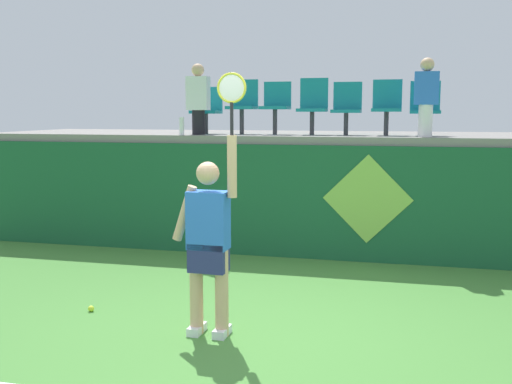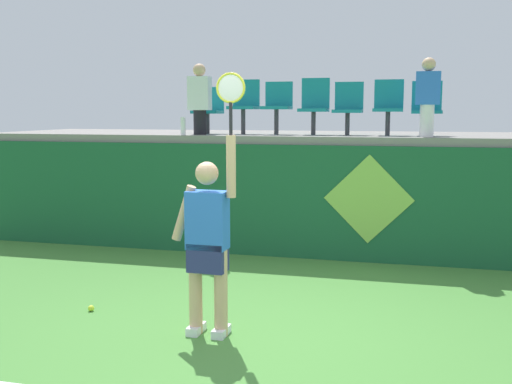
{
  "view_description": "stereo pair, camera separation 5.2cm",
  "coord_description": "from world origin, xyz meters",
  "px_view_note": "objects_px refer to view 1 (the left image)",
  "views": [
    {
      "loc": [
        1.43,
        -5.36,
        2.15
      ],
      "look_at": [
        -0.18,
        1.18,
        1.25
      ],
      "focal_mm": 42.42,
      "sensor_mm": 36.0,
      "label": 1
    },
    {
      "loc": [
        1.49,
        -5.34,
        2.15
      ],
      "look_at": [
        -0.18,
        1.18,
        1.25
      ],
      "focal_mm": 42.42,
      "sensor_mm": 36.0,
      "label": 2
    }
  ],
  "objects_px": {
    "stadium_chair_1": "(243,103)",
    "stadium_chair_6": "(425,106)",
    "stadium_chair_2": "(276,104)",
    "spectator_1": "(198,98)",
    "water_bottle": "(182,126)",
    "tennis_player": "(209,239)",
    "stadium_chair_5": "(387,105)",
    "tennis_ball": "(91,309)",
    "stadium_chair_4": "(347,106)",
    "spectator_0": "(426,96)",
    "stadium_chair_0": "(207,108)",
    "stadium_chair_3": "(313,104)"
  },
  "relations": [
    {
      "from": "stadium_chair_1",
      "to": "stadium_chair_6",
      "type": "xyz_separation_m",
      "value": [
        2.82,
        0.0,
        -0.06
      ]
    },
    {
      "from": "stadium_chair_2",
      "to": "spectator_1",
      "type": "xyz_separation_m",
      "value": [
        -1.15,
        -0.44,
        0.09
      ]
    },
    {
      "from": "stadium_chair_1",
      "to": "water_bottle",
      "type": "bearing_deg",
      "value": -138.84
    },
    {
      "from": "tennis_player",
      "to": "stadium_chair_5",
      "type": "xyz_separation_m",
      "value": [
        1.5,
        4.1,
        1.31
      ]
    },
    {
      "from": "tennis_ball",
      "to": "stadium_chair_6",
      "type": "height_order",
      "value": "stadium_chair_6"
    },
    {
      "from": "tennis_player",
      "to": "stadium_chair_4",
      "type": "bearing_deg",
      "value": 77.72
    },
    {
      "from": "tennis_player",
      "to": "tennis_ball",
      "type": "distance_m",
      "value": 1.76
    },
    {
      "from": "stadium_chair_5",
      "to": "spectator_0",
      "type": "distance_m",
      "value": 0.71
    },
    {
      "from": "stadium_chair_0",
      "to": "stadium_chair_5",
      "type": "distance_m",
      "value": 2.87
    },
    {
      "from": "water_bottle",
      "to": "stadium_chair_0",
      "type": "height_order",
      "value": "stadium_chair_0"
    },
    {
      "from": "water_bottle",
      "to": "stadium_chair_3",
      "type": "distance_m",
      "value": 2.07
    },
    {
      "from": "water_bottle",
      "to": "spectator_1",
      "type": "height_order",
      "value": "spectator_1"
    },
    {
      "from": "water_bottle",
      "to": "stadium_chair_2",
      "type": "xyz_separation_m",
      "value": [
        1.33,
        0.69,
        0.34
      ]
    },
    {
      "from": "stadium_chair_3",
      "to": "spectator_0",
      "type": "bearing_deg",
      "value": -14.0
    },
    {
      "from": "spectator_0",
      "to": "tennis_player",
      "type": "bearing_deg",
      "value": -119.18
    },
    {
      "from": "stadium_chair_4",
      "to": "spectator_0",
      "type": "bearing_deg",
      "value": -19.71
    },
    {
      "from": "stadium_chair_3",
      "to": "spectator_0",
      "type": "distance_m",
      "value": 1.74
    },
    {
      "from": "tennis_ball",
      "to": "stadium_chair_5",
      "type": "distance_m",
      "value": 5.28
    },
    {
      "from": "spectator_0",
      "to": "stadium_chair_3",
      "type": "bearing_deg",
      "value": 166.0
    },
    {
      "from": "stadium_chair_3",
      "to": "spectator_0",
      "type": "relative_size",
      "value": 0.79
    },
    {
      "from": "stadium_chair_0",
      "to": "stadium_chair_4",
      "type": "height_order",
      "value": "stadium_chair_4"
    },
    {
      "from": "tennis_ball",
      "to": "spectator_0",
      "type": "xyz_separation_m",
      "value": [
        3.52,
        3.35,
        2.35
      ]
    },
    {
      "from": "stadium_chair_0",
      "to": "stadium_chair_5",
      "type": "relative_size",
      "value": 0.9
    },
    {
      "from": "tennis_player",
      "to": "stadium_chair_4",
      "type": "relative_size",
      "value": 3.06
    },
    {
      "from": "stadium_chair_4",
      "to": "stadium_chair_5",
      "type": "distance_m",
      "value": 0.6
    },
    {
      "from": "stadium_chair_3",
      "to": "tennis_player",
      "type": "bearing_deg",
      "value": -95.1
    },
    {
      "from": "spectator_0",
      "to": "tennis_ball",
      "type": "bearing_deg",
      "value": -136.45
    },
    {
      "from": "stadium_chair_3",
      "to": "stadium_chair_0",
      "type": "bearing_deg",
      "value": -179.7
    },
    {
      "from": "tennis_player",
      "to": "stadium_chair_3",
      "type": "xyz_separation_m",
      "value": [
        0.37,
        4.1,
        1.32
      ]
    },
    {
      "from": "tennis_player",
      "to": "stadium_chair_1",
      "type": "bearing_deg",
      "value": 100.61
    },
    {
      "from": "tennis_player",
      "to": "stadium_chair_1",
      "type": "height_order",
      "value": "stadium_chair_1"
    },
    {
      "from": "tennis_ball",
      "to": "stadium_chair_5",
      "type": "relative_size",
      "value": 0.08
    },
    {
      "from": "tennis_player",
      "to": "spectator_1",
      "type": "xyz_separation_m",
      "value": [
        -1.37,
        3.65,
        1.41
      ]
    },
    {
      "from": "water_bottle",
      "to": "stadium_chair_6",
      "type": "xyz_separation_m",
      "value": [
        3.61,
        0.69,
        0.3
      ]
    },
    {
      "from": "tennis_ball",
      "to": "stadium_chair_1",
      "type": "xyz_separation_m",
      "value": [
        0.7,
        3.76,
        2.25
      ]
    },
    {
      "from": "stadium_chair_1",
      "to": "stadium_chair_5",
      "type": "xyz_separation_m",
      "value": [
        2.26,
        0.0,
        -0.03
      ]
    },
    {
      "from": "tennis_player",
      "to": "water_bottle",
      "type": "distance_m",
      "value": 3.87
    },
    {
      "from": "stadium_chair_5",
      "to": "stadium_chair_6",
      "type": "xyz_separation_m",
      "value": [
        0.56,
        0.0,
        -0.03
      ]
    },
    {
      "from": "stadium_chair_4",
      "to": "spectator_1",
      "type": "xyz_separation_m",
      "value": [
        -2.26,
        -0.44,
        0.13
      ]
    },
    {
      "from": "stadium_chair_5",
      "to": "stadium_chair_6",
      "type": "distance_m",
      "value": 0.56
    },
    {
      "from": "tennis_ball",
      "to": "stadium_chair_3",
      "type": "distance_m",
      "value": 4.75
    },
    {
      "from": "tennis_ball",
      "to": "stadium_chair_3",
      "type": "height_order",
      "value": "stadium_chair_3"
    },
    {
      "from": "water_bottle",
      "to": "stadium_chair_2",
      "type": "relative_size",
      "value": 0.33
    },
    {
      "from": "stadium_chair_4",
      "to": "stadium_chair_3",
      "type": "bearing_deg",
      "value": 179.5
    },
    {
      "from": "water_bottle",
      "to": "stadium_chair_6",
      "type": "bearing_deg",
      "value": 10.86
    },
    {
      "from": "tennis_player",
      "to": "stadium_chair_2",
      "type": "xyz_separation_m",
      "value": [
        -0.22,
        4.09,
        1.32
      ]
    },
    {
      "from": "stadium_chair_3",
      "to": "stadium_chair_4",
      "type": "height_order",
      "value": "stadium_chair_3"
    },
    {
      "from": "stadium_chair_1",
      "to": "spectator_0",
      "type": "xyz_separation_m",
      "value": [
        2.82,
        -0.42,
        0.09
      ]
    },
    {
      "from": "tennis_ball",
      "to": "stadium_chair_6",
      "type": "relative_size",
      "value": 0.08
    },
    {
      "from": "stadium_chair_0",
      "to": "stadium_chair_4",
      "type": "bearing_deg",
      "value": 0.12
    }
  ]
}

